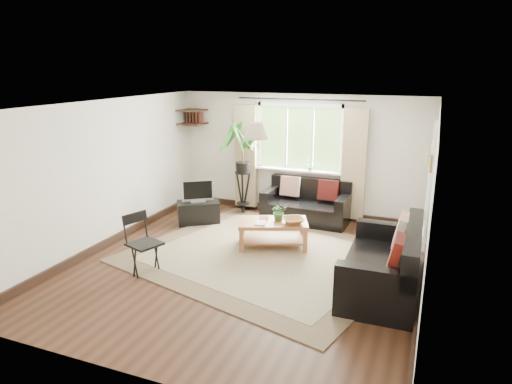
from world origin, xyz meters
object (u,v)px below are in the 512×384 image
at_px(sofa_right, 382,260).
at_px(coffee_table, 273,234).
at_px(tv_stand, 198,212).
at_px(folding_chair, 145,245).
at_px(sofa_back, 306,203).
at_px(palm_stand, 243,168).

distance_m(sofa_right, coffee_table, 2.05).
xyz_separation_m(tv_stand, folding_chair, (0.36, -2.25, 0.23)).
bearing_deg(tv_stand, sofa_right, -57.22).
bearing_deg(tv_stand, folding_chair, -115.18).
relative_size(coffee_table, tv_stand, 1.44).
height_order(tv_stand, folding_chair, folding_chair).
distance_m(tv_stand, folding_chair, 2.29).
distance_m(coffee_table, tv_stand, 1.85).
bearing_deg(folding_chair, sofa_back, -6.93).
height_order(sofa_right, palm_stand, palm_stand).
xyz_separation_m(sofa_back, folding_chair, (-1.54, -3.06, 0.06)).
height_order(palm_stand, folding_chair, palm_stand).
relative_size(coffee_table, folding_chair, 1.28).
height_order(sofa_back, sofa_right, sofa_right).
height_order(sofa_back, coffee_table, sofa_back).
distance_m(sofa_back, folding_chair, 3.43).
bearing_deg(coffee_table, sofa_back, 83.80).
bearing_deg(coffee_table, palm_stand, 128.14).
relative_size(sofa_back, tv_stand, 2.08).
xyz_separation_m(sofa_back, sofa_right, (1.69, -2.33, 0.05)).
xyz_separation_m(palm_stand, folding_chair, (-0.20, -3.10, -0.50)).
xyz_separation_m(sofa_right, coffee_table, (-1.85, 0.87, -0.21)).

